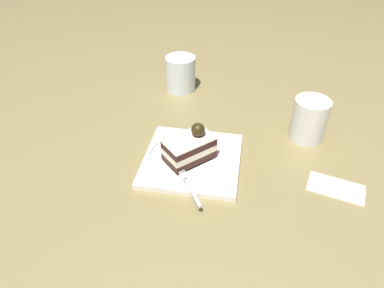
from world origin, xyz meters
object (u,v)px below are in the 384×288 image
at_px(folded_napkin, 336,188).
at_px(drink_glass_far, 309,122).
at_px(cake_slice, 190,147).
at_px(dessert_plate, 192,159).
at_px(drink_glass_near, 181,75).
at_px(fork, 188,183).

bearing_deg(folded_napkin, drink_glass_far, -171.72).
bearing_deg(cake_slice, folded_napkin, 77.32).
relative_size(cake_slice, folded_napkin, 1.10).
xyz_separation_m(drink_glass_far, folded_napkin, (0.16, 0.02, -0.04)).
xyz_separation_m(cake_slice, folded_napkin, (0.06, 0.28, -0.04)).
relative_size(drink_glass_far, folded_napkin, 0.93).
height_order(dessert_plate, folded_napkin, dessert_plate).
height_order(dessert_plate, drink_glass_far, drink_glass_far).
distance_m(cake_slice, drink_glass_near, 0.31).
bearing_deg(cake_slice, drink_glass_near, -173.32).
xyz_separation_m(cake_slice, drink_glass_near, (-0.31, -0.04, -0.00)).
bearing_deg(drink_glass_near, dessert_plate, 7.57).
relative_size(dessert_plate, drink_glass_far, 2.28).
distance_m(fork, drink_glass_near, 0.39).
relative_size(cake_slice, drink_glass_near, 1.22).
bearing_deg(cake_slice, dessert_plate, 135.45).
bearing_deg(drink_glass_far, cake_slice, -69.08).
distance_m(drink_glass_near, folded_napkin, 0.49).
bearing_deg(cake_slice, fork, -0.73).
bearing_deg(folded_napkin, dessert_plate, -103.74).
relative_size(cake_slice, fork, 1.01).
bearing_deg(fork, cake_slice, 179.27).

